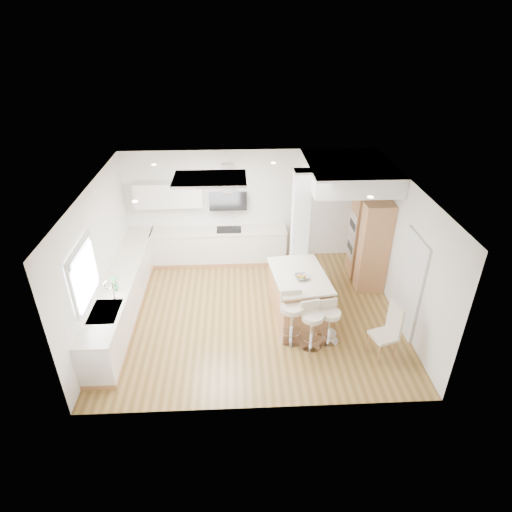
{
  "coord_description": "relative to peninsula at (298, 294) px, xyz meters",
  "views": [
    {
      "loc": [
        -0.3,
        -7.27,
        5.53
      ],
      "look_at": [
        0.08,
        0.4,
        1.16
      ],
      "focal_mm": 30.0,
      "sensor_mm": 36.0,
      "label": 1
    }
  ],
  "objects": [
    {
      "name": "soffit",
      "position": [
        1.17,
        1.43,
        2.11
      ],
      "size": [
        1.78,
        2.2,
        0.4
      ],
      "color": "white",
      "rests_on": "ground"
    },
    {
      "name": "bar_stool_a",
      "position": [
        -0.24,
        -0.84,
        0.11
      ],
      "size": [
        0.51,
        0.51,
        1.06
      ],
      "rotation": [
        0.0,
        0.0,
        0.08
      ],
      "color": "silver",
      "rests_on": "ground"
    },
    {
      "name": "wall_left",
      "position": [
        -3.93,
        0.03,
        0.91
      ],
      "size": [
        0.04,
        5.0,
        2.8
      ],
      "primitive_type": "cube",
      "color": "white",
      "rests_on": "ground"
    },
    {
      "name": "dining_chair",
      "position": [
        1.46,
        -1.32,
        0.09
      ],
      "size": [
        0.53,
        0.53,
        1.09
      ],
      "rotation": [
        0.0,
        0.0,
        0.3
      ],
      "color": "beige",
      "rests_on": "ground"
    },
    {
      "name": "ceiling",
      "position": [
        -0.93,
        0.03,
        -0.49
      ],
      "size": [
        6.0,
        5.0,
        0.02
      ],
      "primitive_type": "cube",
      "color": "white",
      "rests_on": "ground"
    },
    {
      "name": "wall_right",
      "position": [
        2.07,
        0.03,
        0.91
      ],
      "size": [
        0.04,
        5.0,
        2.8
      ],
      "primitive_type": "cube",
      "color": "white",
      "rests_on": "ground"
    },
    {
      "name": "bar_stool_c",
      "position": [
        0.47,
        -0.91,
        0.01
      ],
      "size": [
        0.47,
        0.47,
        0.89
      ],
      "rotation": [
        0.0,
        0.0,
        0.19
      ],
      "color": "silver",
      "rests_on": "ground"
    },
    {
      "name": "wall_back",
      "position": [
        -0.93,
        2.53,
        0.91
      ],
      "size": [
        6.0,
        0.04,
        2.8
      ],
      "primitive_type": "cube",
      "color": "white",
      "rests_on": "ground"
    },
    {
      "name": "pillar",
      "position": [
        0.12,
        0.98,
        0.91
      ],
      "size": [
        0.35,
        0.35,
        2.8
      ],
      "color": "silver",
      "rests_on": "ground"
    },
    {
      "name": "ground",
      "position": [
        -0.93,
        0.03,
        -0.49
      ],
      "size": [
        6.0,
        6.0,
        0.0
      ],
      "primitive_type": "plane",
      "color": "olive",
      "rests_on": "ground"
    },
    {
      "name": "skylight",
      "position": [
        -1.72,
        0.63,
        2.29
      ],
      "size": [
        4.1,
        2.1,
        0.06
      ],
      "color": "silver",
      "rests_on": "ground"
    },
    {
      "name": "oven_column",
      "position": [
        1.74,
        1.26,
        0.56
      ],
      "size": [
        0.63,
        1.21,
        2.1
      ],
      "color": "tan",
      "rests_on": "ground"
    },
    {
      "name": "counter_back",
      "position": [
        -1.85,
        2.25,
        0.21
      ],
      "size": [
        3.62,
        0.63,
        2.5
      ],
      "color": "tan",
      "rests_on": "ground"
    },
    {
      "name": "window_left",
      "position": [
        -3.89,
        -0.87,
        1.21
      ],
      "size": [
        0.06,
        1.28,
        1.07
      ],
      "color": "silver",
      "rests_on": "ground"
    },
    {
      "name": "doorway_right",
      "position": [
        2.04,
        -0.57,
        0.51
      ],
      "size": [
        0.05,
        1.0,
        2.1
      ],
      "color": "#4C453C",
      "rests_on": "ground"
    },
    {
      "name": "bar_stool_b",
      "position": [
        0.11,
        -1.03,
        0.05
      ],
      "size": [
        0.51,
        0.51,
        0.95
      ],
      "rotation": [
        0.0,
        0.0,
        0.21
      ],
      "color": "silver",
      "rests_on": "ground"
    },
    {
      "name": "peninsula",
      "position": [
        0.0,
        0.0,
        0.0
      ],
      "size": [
        1.22,
        1.69,
        1.03
      ],
      "rotation": [
        0.0,
        0.0,
        0.12
      ],
      "color": "tan",
      "rests_on": "ground"
    },
    {
      "name": "counter_left",
      "position": [
        -3.63,
        0.26,
        -0.03
      ],
      "size": [
        0.63,
        4.5,
        1.35
      ],
      "color": "tan",
      "rests_on": "ground"
    }
  ]
}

